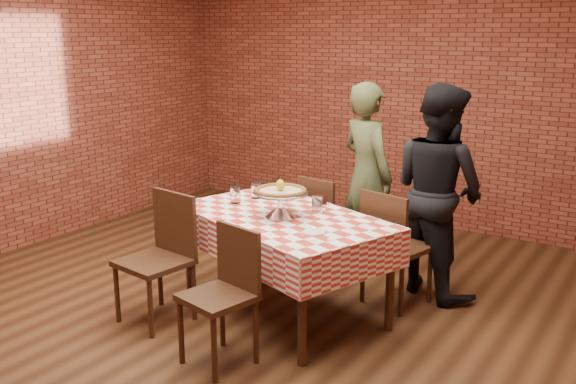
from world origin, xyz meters
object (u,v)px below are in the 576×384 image
object	(u,v)px
diner_olive	(367,175)
diner_black	(438,190)
table	(283,264)
chair_far_right	(397,247)
pizza	(280,191)
condiment_caddy	(319,203)
chair_far_left	(328,224)
chair_near_left	(154,260)
chair_near_right	(217,299)
water_glass_right	(256,190)
pizza_stand	(281,204)
water_glass_left	(235,195)

from	to	relation	value
diner_olive	diner_black	distance (m)	0.80
table	chair_far_right	bearing A→B (deg)	43.70
pizza	condiment_caddy	xyz separation A→B (m)	(0.17, 0.26, -0.12)
chair_far_right	diner_black	world-z (taller)	diner_black
chair_far_left	chair_far_right	distance (m)	0.82
condiment_caddy	diner_olive	size ratio (longest dim) A/B	0.08
condiment_caddy	chair_near_left	bearing A→B (deg)	-137.69
table	chair_near_right	xyz separation A→B (m)	(0.08, -0.87, 0.06)
water_glass_right	diner_olive	size ratio (longest dim) A/B	0.08
chair_near_right	chair_far_right	distance (m)	1.59
diner_black	diner_olive	bearing A→B (deg)	6.28
pizza_stand	chair_far_left	world-z (taller)	pizza_stand
pizza_stand	diner_black	world-z (taller)	diner_black
pizza_stand	pizza	distance (m)	0.10
chair_near_left	chair_far_right	distance (m)	1.83
water_glass_left	diner_black	bearing A→B (deg)	35.14
diner_olive	condiment_caddy	bearing A→B (deg)	123.50
water_glass_left	chair_far_right	bearing A→B (deg)	25.11
pizza	chair_near_right	world-z (taller)	pizza
chair_far_right	chair_near_left	bearing A→B (deg)	56.50
water_glass_right	chair_near_left	world-z (taller)	chair_near_left
water_glass_left	chair_far_right	distance (m)	1.31
condiment_caddy	chair_near_left	world-z (taller)	chair_near_left
table	water_glass_right	distance (m)	0.69
chair_near_left	diner_olive	distance (m)	2.07
water_glass_left	diner_black	world-z (taller)	diner_black
table	pizza	xyz separation A→B (m)	(0.00, -0.04, 0.57)
chair_far_left	chair_near_left	bearing A→B (deg)	78.73
water_glass_right	chair_far_right	size ratio (longest dim) A/B	0.14
chair_near_right	chair_far_right	xyz separation A→B (m)	(0.56, 1.49, 0.02)
chair_far_right	diner_olive	world-z (taller)	diner_olive
pizza_stand	diner_olive	world-z (taller)	diner_olive
chair_near_left	chair_far_right	xyz separation A→B (m)	(1.34, 1.25, -0.01)
water_glass_left	water_glass_right	distance (m)	0.21
condiment_caddy	diner_black	distance (m)	1.00
pizza_stand	water_glass_right	xyz separation A→B (m)	(-0.45, 0.32, -0.03)
pizza	diner_olive	distance (m)	1.31
table	chair_near_left	size ratio (longest dim) A/B	1.70
pizza	chair_near_left	size ratio (longest dim) A/B	0.40
water_glass_left	water_glass_right	world-z (taller)	same
pizza	chair_near_left	bearing A→B (deg)	-139.21
table	chair_near_left	distance (m)	0.94
table	chair_far_left	xyz separation A→B (m)	(-0.13, 0.90, 0.06)
chair_near_left	chair_near_right	distance (m)	0.81
pizza	diner_black	distance (m)	1.31
water_glass_right	pizza	bearing A→B (deg)	-35.81
water_glass_left	chair_far_left	distance (m)	0.98
chair_near_right	chair_far_left	xyz separation A→B (m)	(-0.21, 1.78, -0.01)
pizza	chair_far_left	xyz separation A→B (m)	(-0.13, 0.94, -0.51)
pizza	chair_near_right	size ratio (longest dim) A/B	0.43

